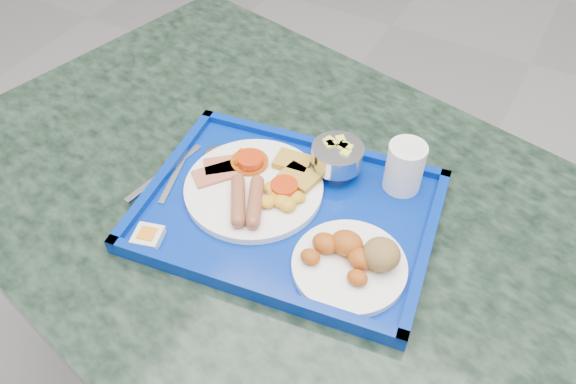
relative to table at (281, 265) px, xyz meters
The scene contains 9 objects.
table is the anchor object (origin of this frame).
tray 0.21m from the table, 43.18° to the right, with size 0.50×0.40×0.03m.
main_plate 0.22m from the table, 144.91° to the right, with size 0.22×0.22×0.04m.
bread_plate 0.29m from the table, 25.60° to the right, with size 0.17×0.17×0.05m.
fruit_bowl 0.27m from the table, 52.02° to the left, with size 0.09×0.09×0.06m.
juice_cup 0.32m from the table, 32.11° to the left, with size 0.06×0.06×0.08m.
spoon 0.26m from the table, behind, with size 0.07×0.16×0.01m.
knife 0.29m from the table, 161.64° to the right, with size 0.01×0.17×0.00m, color #B3B3B5.
jam_packet 0.31m from the table, 122.55° to the right, with size 0.05×0.05×0.02m.
Camera 1 is at (0.11, -0.40, 1.43)m, focal length 35.00 mm.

